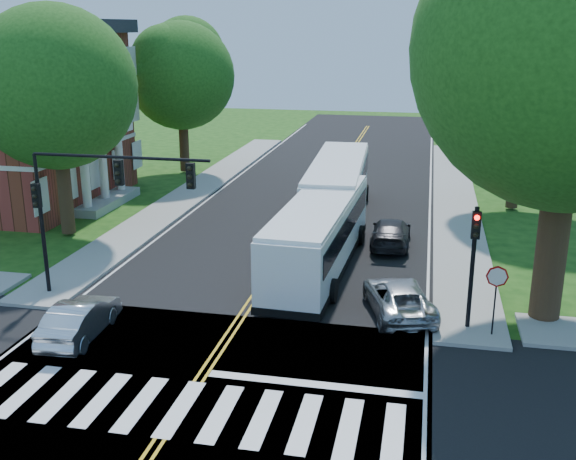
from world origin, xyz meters
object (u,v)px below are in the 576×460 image
(dark_sedan, at_px, (391,232))
(hatchback, at_px, (80,319))
(bus_follow, at_px, (338,188))
(bus_lead, at_px, (319,233))
(signal_nw, at_px, (93,192))
(signal_ne, at_px, (474,252))
(suv, at_px, (398,298))

(dark_sedan, bearing_deg, hatchback, 51.20)
(bus_follow, distance_m, hatchback, 18.20)
(bus_follow, bearing_deg, bus_lead, 89.43)
(signal_nw, relative_size, bus_follow, 0.56)
(signal_nw, relative_size, bus_lead, 0.59)
(signal_nw, bearing_deg, bus_lead, 33.96)
(signal_nw, xyz_separation_m, bus_follow, (7.52, 13.65, -2.62))
(signal_ne, relative_size, bus_follow, 0.34)
(signal_nw, relative_size, dark_sedan, 1.57)
(signal_nw, distance_m, suv, 12.18)
(dark_sedan, bearing_deg, suv, 94.98)
(signal_ne, distance_m, bus_lead, 8.26)
(bus_lead, height_order, bus_follow, bus_follow)
(dark_sedan, bearing_deg, signal_nw, 40.32)
(signal_nw, relative_size, hatchback, 1.76)
(bus_lead, bearing_deg, hatchback, 53.07)
(signal_nw, xyz_separation_m, dark_sedan, (10.78, 9.27, -3.70))
(hatchback, distance_m, dark_sedan, 15.98)
(suv, bearing_deg, signal_nw, -11.04)
(signal_ne, relative_size, hatchback, 1.08)
(suv, bearing_deg, bus_lead, -64.84)
(hatchback, distance_m, suv, 11.52)
(bus_lead, relative_size, bus_follow, 0.94)
(suv, bearing_deg, dark_sedan, -100.68)
(hatchback, bearing_deg, suv, -161.62)
(bus_lead, xyz_separation_m, bus_follow, (-0.31, 8.38, 0.11))
(bus_lead, bearing_deg, signal_nw, 36.34)
(signal_ne, relative_size, bus_lead, 0.36)
(hatchback, height_order, suv, hatchback)
(bus_lead, xyz_separation_m, dark_sedan, (2.96, 4.00, -0.97))
(hatchback, bearing_deg, signal_ne, -169.45)
(signal_nw, distance_m, signal_ne, 14.13)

